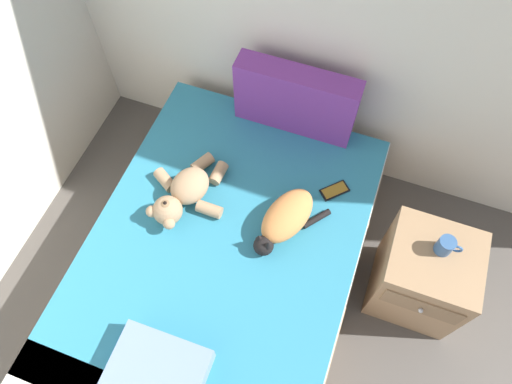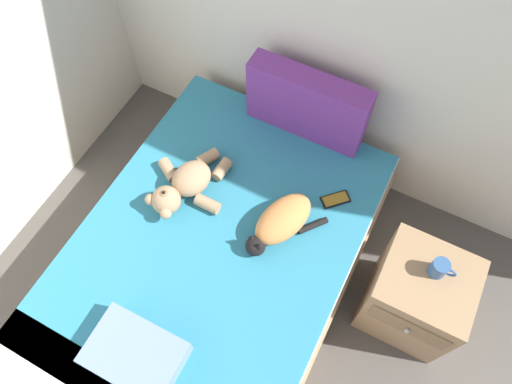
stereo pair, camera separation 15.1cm
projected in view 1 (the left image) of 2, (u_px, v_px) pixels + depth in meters
name	position (u px, v px, depth m)	size (l,w,h in m)	color
bed	(221.00, 271.00, 2.51)	(1.35, 1.96, 0.47)	#9E7A56
patterned_cushion	(296.00, 100.00, 2.51)	(0.66, 0.14, 0.40)	#72338C
cat	(285.00, 219.00, 2.32)	(0.34, 0.42, 0.15)	#D18447
teddy_bear	(184.00, 193.00, 2.39)	(0.42, 0.50, 0.16)	tan
cell_phone	(335.00, 190.00, 2.47)	(0.16, 0.16, 0.01)	black
throw_pillow	(159.00, 369.00, 1.99)	(0.40, 0.28, 0.11)	#728CB7
nightstand	(422.00, 276.00, 2.45)	(0.44, 0.45, 0.55)	#9E7A56
mug	(446.00, 246.00, 2.19)	(0.12, 0.08, 0.09)	#33598C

